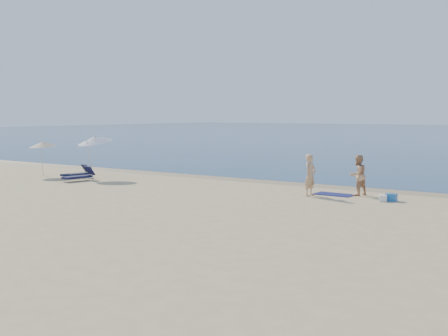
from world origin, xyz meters
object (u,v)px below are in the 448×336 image
object	(u,v)px
person_left	(310,175)
umbrella_near	(95,139)
blue_cooler	(391,197)
person_right	(358,175)

from	to	relation	value
person_left	umbrella_near	xyz separation A→B (m)	(-13.30, -0.52, 1.29)
umbrella_near	person_left	bearing A→B (deg)	16.22
blue_cooler	umbrella_near	world-z (taller)	umbrella_near
person_left	person_right	xyz separation A→B (m)	(1.74, 1.36, -0.03)
person_left	person_right	distance (m)	2.20
umbrella_near	blue_cooler	bearing A→B (deg)	17.53
person_left	blue_cooler	size ratio (longest dim) A/B	4.19
person_left	umbrella_near	world-z (taller)	umbrella_near
person_right	blue_cooler	size ratio (longest dim) A/B	4.08
person_left	umbrella_near	distance (m)	13.38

